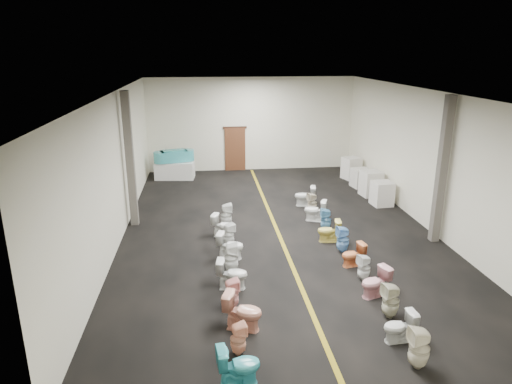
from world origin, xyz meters
TOP-DOWN VIEW (x-y plane):
  - floor at (0.00, 0.00)m, footprint 16.00×16.00m
  - ceiling at (0.00, 0.00)m, footprint 16.00×16.00m
  - wall_back at (0.00, 8.00)m, footprint 10.00×0.00m
  - wall_front at (0.00, -8.00)m, footprint 10.00×0.00m
  - wall_left at (-5.00, 0.00)m, footprint 0.00×16.00m
  - wall_right at (5.00, 0.00)m, footprint 0.00×16.00m
  - aisle_stripe at (0.00, 0.00)m, footprint 0.12×15.60m
  - back_door at (-0.80, 7.94)m, footprint 1.00×0.10m
  - door_frame at (-0.80, 7.95)m, footprint 1.15×0.08m
  - column_left at (-4.75, 1.00)m, footprint 0.25×0.25m
  - column_right at (4.75, -1.50)m, footprint 0.25×0.25m
  - display_table at (-3.69, 6.74)m, footprint 1.84×1.06m
  - bathtub at (-3.69, 6.74)m, footprint 1.82×0.98m
  - appliance_crate_a at (4.40, 1.97)m, footprint 0.78×0.78m
  - appliance_crate_b at (4.40, 3.17)m, footprint 0.84×0.84m
  - appliance_crate_c at (4.40, 4.40)m, footprint 0.82×0.82m
  - appliance_crate_d at (4.40, 5.73)m, footprint 0.88×0.88m
  - toilet_left_0 at (-1.84, -7.23)m, footprint 0.82×0.53m
  - toilet_left_1 at (-1.78, -6.39)m, footprint 0.37×0.37m
  - toilet_left_2 at (-1.61, -5.55)m, footprint 0.93×0.72m
  - toilet_left_3 at (-1.81, -4.72)m, footprint 0.40×0.39m
  - toilet_left_4 at (-1.73, -3.78)m, footprint 0.81×0.54m
  - toilet_left_5 at (-1.69, -2.92)m, footprint 0.39×0.38m
  - toilet_left_6 at (-1.66, -2.04)m, footprint 0.84×0.62m
  - toilet_left_7 at (-1.66, -1.19)m, footprint 0.44×0.44m
  - toilet_left_8 at (-1.78, -0.46)m, footprint 0.84×0.65m
  - toilet_left_9 at (-1.65, 0.41)m, footprint 0.40×0.40m
  - toilet_right_0 at (1.54, -7.17)m, footprint 0.40×0.39m
  - toilet_right_1 at (1.51, -6.36)m, footprint 0.69×0.43m
  - toilet_right_2 at (1.68, -5.49)m, footprint 0.43×0.42m
  - toilet_right_3 at (1.67, -4.57)m, footprint 0.83×0.64m
  - toilet_right_4 at (1.68, -3.75)m, footprint 0.40×0.39m
  - toilet_right_5 at (1.66, -2.93)m, footprint 0.71×0.50m
  - toilet_right_6 at (1.64, -2.03)m, footprint 0.40×0.39m
  - toilet_right_7 at (1.45, -1.23)m, footprint 0.74×0.48m
  - toilet_right_8 at (1.59, -0.32)m, footprint 0.38×0.37m
  - toilet_right_9 at (1.45, 0.59)m, footprint 0.86×0.68m
  - toilet_right_10 at (1.55, 1.47)m, footprint 0.42×0.42m
  - toilet_right_11 at (1.45, 2.21)m, footprint 0.84×0.58m

SIDE VIEW (x-z plane):
  - floor at x=0.00m, z-range 0.00..0.00m
  - aisle_stripe at x=0.00m, z-range 0.00..0.01m
  - toilet_right_5 at x=1.66m, z-range 0.00..0.66m
  - toilet_right_1 at x=1.51m, z-range 0.00..0.67m
  - toilet_left_1 at x=-1.78m, z-range 0.00..0.68m
  - toilet_right_4 at x=1.68m, z-range 0.00..0.71m
  - toilet_right_7 at x=1.45m, z-range 0.00..0.71m
  - toilet_left_7 at x=-1.66m, z-range 0.00..0.73m
  - toilet_right_10 at x=1.55m, z-range 0.00..0.74m
  - toilet_left_3 at x=-1.81m, z-range 0.00..0.74m
  - toilet_right_3 at x=1.67m, z-range 0.00..0.75m
  - toilet_left_8 at x=-1.78m, z-range 0.00..0.75m
  - toilet_right_8 at x=1.59m, z-range 0.00..0.76m
  - toilet_left_6 at x=-1.66m, z-range 0.00..0.77m
  - toilet_right_9 at x=1.45m, z-range 0.00..0.77m
  - toilet_left_4 at x=-1.73m, z-range 0.00..0.78m
  - display_table at x=-3.69m, z-range 0.00..0.78m
  - toilet_left_0 at x=-1.84m, z-range 0.00..0.79m
  - toilet_right_11 at x=1.45m, z-range 0.00..0.79m
  - toilet_right_6 at x=1.64m, z-range 0.00..0.81m
  - appliance_crate_c at x=4.40m, z-range 0.00..0.81m
  - toilet_left_9 at x=-1.65m, z-range 0.00..0.82m
  - toilet_right_2 at x=1.68m, z-range 0.00..0.83m
  - toilet_left_2 at x=-1.61m, z-range 0.00..0.84m
  - toilet_left_5 at x=-1.69m, z-range 0.00..0.84m
  - toilet_right_0 at x=1.54m, z-range 0.00..0.85m
  - appliance_crate_a at x=4.40m, z-range 0.00..0.92m
  - appliance_crate_d at x=4.40m, z-range 0.00..1.00m
  - appliance_crate_b at x=4.40m, z-range 0.00..1.03m
  - back_door at x=-0.80m, z-range 0.00..2.10m
  - bathtub at x=-3.69m, z-range 0.79..1.34m
  - door_frame at x=-0.80m, z-range 2.07..2.17m
  - wall_back at x=0.00m, z-range -2.75..7.25m
  - wall_front at x=0.00m, z-range -2.75..7.25m
  - wall_left at x=-5.00m, z-range -5.75..10.25m
  - wall_right at x=5.00m, z-range -5.75..10.25m
  - column_left at x=-4.75m, z-range 0.00..4.50m
  - column_right at x=4.75m, z-range 0.00..4.50m
  - ceiling at x=0.00m, z-range 4.50..4.50m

